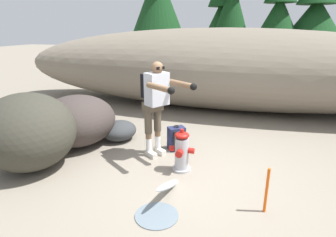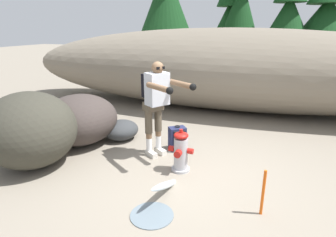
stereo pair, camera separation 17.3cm
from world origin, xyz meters
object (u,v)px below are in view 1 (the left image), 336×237
at_px(spare_backpack, 176,138).
at_px(boulder_small, 119,130).
at_px(utility_worker, 156,98).
at_px(boulder_large, 28,132).
at_px(fire_hydrant, 182,152).
at_px(boulder_mid, 77,121).
at_px(survey_stake, 267,191).

relative_size(spare_backpack, boulder_small, 0.64).
xyz_separation_m(utility_worker, boulder_large, (-1.81, -0.98, -0.45)).
bearing_deg(fire_hydrant, spare_backpack, 111.25).
relative_size(boulder_mid, boulder_small, 2.03).
height_order(boulder_mid, survey_stake, boulder_mid).
bearing_deg(boulder_large, boulder_small, 61.15).
xyz_separation_m(fire_hydrant, survey_stake, (1.26, -0.74, -0.02)).
height_order(utility_worker, boulder_small, utility_worker).
height_order(fire_hydrant, boulder_mid, boulder_mid).
distance_m(spare_backpack, boulder_small, 1.25).
bearing_deg(fire_hydrant, boulder_mid, 168.39).
distance_m(fire_hydrant, boulder_small, 1.78).
xyz_separation_m(utility_worker, boulder_small, (-0.99, 0.51, -0.87)).
bearing_deg(survey_stake, spare_backpack, 135.88).
bearing_deg(utility_worker, fire_hydrant, -0.34).
relative_size(boulder_small, survey_stake, 1.23).
distance_m(fire_hydrant, boulder_large, 2.46).
bearing_deg(boulder_small, boulder_large, -118.85).
bearing_deg(boulder_large, fire_hydrant, 14.35).
height_order(spare_backpack, survey_stake, survey_stake).
xyz_separation_m(utility_worker, spare_backpack, (0.25, 0.39, -0.85)).
bearing_deg(boulder_small, survey_stake, -30.38).
bearing_deg(spare_backpack, boulder_large, 85.64).
distance_m(fire_hydrant, boulder_mid, 2.25).
bearing_deg(utility_worker, spare_backpack, 91.33).
distance_m(fire_hydrant, spare_backpack, 0.83).
relative_size(utility_worker, boulder_large, 1.13).
xyz_separation_m(spare_backpack, boulder_mid, (-1.90, -0.31, 0.27)).
bearing_deg(boulder_large, survey_stake, -2.21).
bearing_deg(fire_hydrant, survey_stake, -30.57).
bearing_deg(spare_backpack, utility_worker, 109.03).
relative_size(boulder_large, boulder_small, 2.00).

